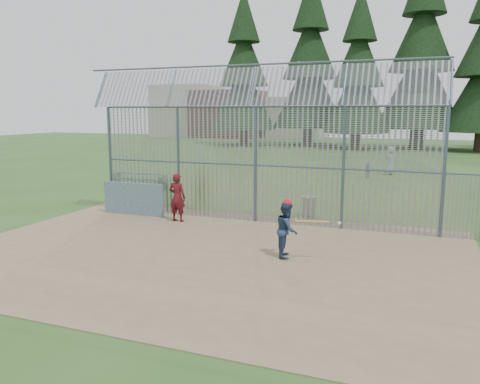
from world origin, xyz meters
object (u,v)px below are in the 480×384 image
at_px(dugout_wall, 133,199).
at_px(batter, 287,230).
at_px(onlooker, 177,197).
at_px(bleacher, 139,180).
at_px(trash_can, 310,206).

xyz_separation_m(dugout_wall, batter, (6.71, -2.98, 0.13)).
bearing_deg(dugout_wall, batter, -23.92).
distance_m(dugout_wall, onlooker, 2.10).
bearing_deg(bleacher, dugout_wall, -58.71).
distance_m(dugout_wall, bleacher, 6.44).
relative_size(dugout_wall, batter, 1.70).
height_order(dugout_wall, batter, batter).
bearing_deg(batter, trash_can, -7.44).
bearing_deg(trash_can, batter, -84.27).
bearing_deg(bleacher, onlooker, -47.43).
xyz_separation_m(trash_can, bleacher, (-9.55, 3.40, 0.03)).
bearing_deg(batter, onlooker, 47.62).
bearing_deg(dugout_wall, onlooker, -10.24).
bearing_deg(dugout_wall, trash_can, 18.70).
bearing_deg(trash_can, onlooker, -149.26).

